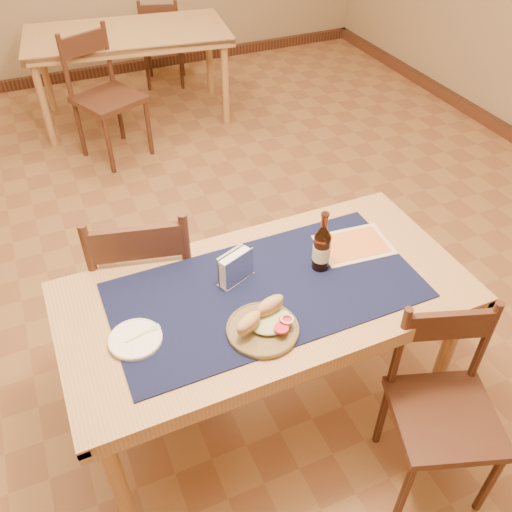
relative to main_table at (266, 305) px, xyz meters
name	(u,v)px	position (x,y,z in m)	size (l,w,h in m)	color
room	(188,55)	(0.00, 0.80, 0.73)	(6.04, 7.04, 2.84)	olive
main_table	(266,305)	(0.00, 0.00, 0.00)	(1.60, 0.80, 0.75)	tan
placemat	(266,290)	(0.00, 0.00, 0.09)	(1.20, 0.60, 0.01)	#0E1435
baseboard	(207,289)	(0.00, 0.80, -0.62)	(6.00, 7.00, 0.10)	#4D291B
back_table	(128,41)	(0.21, 3.21, 0.00)	(1.73, 1.03, 0.75)	tan
chair_main_far	(147,280)	(-0.37, 0.51, -0.16)	(0.54, 0.54, 0.97)	#4D291B
chair_main_near	(443,405)	(0.50, -0.56, -0.23)	(0.49, 0.49, 0.84)	#4D291B
chair_back_near	(105,95)	(-0.12, 2.65, -0.17)	(0.58, 0.58, 0.95)	#4D291B
chair_back_far	(162,41)	(0.65, 3.80, -0.24)	(0.48, 0.48, 0.82)	#4D291B
sandwich_plate	(264,324)	(-0.09, -0.18, 0.12)	(0.26, 0.26, 0.10)	brown
side_plate	(135,339)	(-0.53, -0.05, 0.10)	(0.19, 0.19, 0.02)	white
fork	(145,332)	(-0.49, -0.04, 0.10)	(0.13, 0.04, 0.00)	#A8E37C
beer_bottle	(322,248)	(0.26, 0.03, 0.19)	(0.07, 0.07, 0.27)	#4F240E
napkin_holder	(236,268)	(-0.09, 0.10, 0.15)	(0.17, 0.11, 0.14)	silver
menu_card	(354,245)	(0.46, 0.10, 0.09)	(0.33, 0.25, 0.01)	beige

